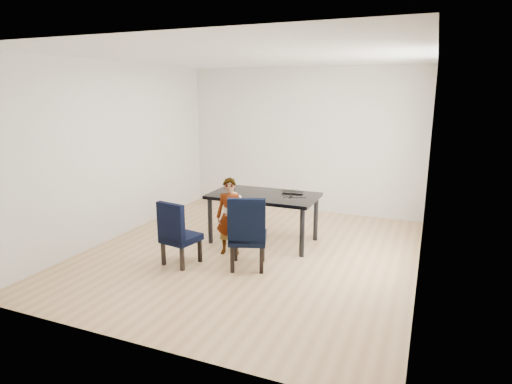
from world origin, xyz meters
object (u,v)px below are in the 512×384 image
at_px(dining_table, 264,218).
at_px(plate, 233,197).
at_px(laptop, 293,191).
at_px(chair_right, 248,231).
at_px(child, 230,217).
at_px(chair_left, 181,232).

height_order(dining_table, plate, plate).
xyz_separation_m(plate, laptop, (0.71, 0.65, 0.01)).
relative_size(chair_right, child, 0.89).
height_order(child, plate, child).
distance_m(chair_right, plate, 0.86).
xyz_separation_m(chair_right, plate, (-0.51, 0.63, 0.27)).
distance_m(dining_table, child, 0.72).
bearing_deg(dining_table, chair_left, -119.78).
relative_size(dining_table, chair_left, 1.83).
distance_m(chair_left, child, 0.73).
xyz_separation_m(dining_table, child, (-0.25, -0.65, 0.17)).
bearing_deg(chair_left, laptop, 65.38).
relative_size(chair_left, child, 0.80).
bearing_deg(plate, chair_left, -112.31).
relative_size(child, laptop, 3.34).
bearing_deg(chair_left, child, 62.16).
bearing_deg(laptop, chair_left, 53.15).
bearing_deg(child, laptop, 48.69).
bearing_deg(plate, laptop, 42.55).
distance_m(chair_left, plate, 0.99).
distance_m(child, plate, 0.38).
bearing_deg(chair_right, chair_left, 176.09).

